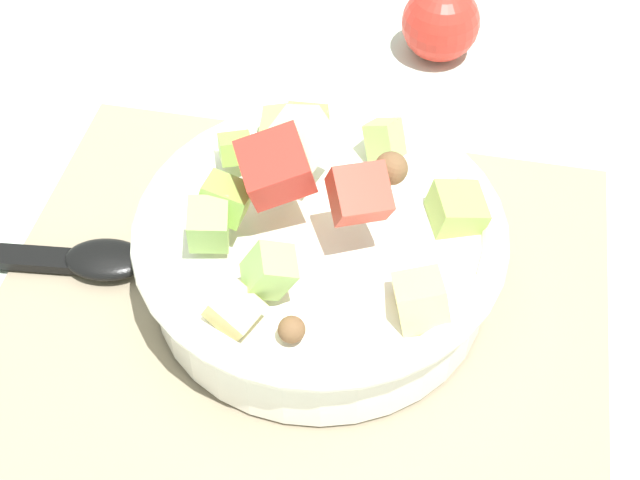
# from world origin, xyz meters

# --- Properties ---
(ground_plane) EXTENTS (2.40, 2.40, 0.00)m
(ground_plane) POSITION_xyz_m (0.00, 0.00, 0.00)
(ground_plane) COLOR silver
(placemat) EXTENTS (0.40, 0.33, 0.01)m
(placemat) POSITION_xyz_m (0.00, 0.00, 0.00)
(placemat) COLOR gray
(placemat) RESTS_ON ground_plane
(salad_bowl) EXTENTS (0.24, 0.24, 0.13)m
(salad_bowl) POSITION_xyz_m (0.01, 0.01, 0.04)
(salad_bowl) COLOR white
(salad_bowl) RESTS_ON placemat
(serving_spoon) EXTENTS (0.22, 0.05, 0.01)m
(serving_spoon) POSITION_xyz_m (-0.18, -0.01, 0.01)
(serving_spoon) COLOR black
(serving_spoon) RESTS_ON placemat
(whole_apple) EXTENTS (0.07, 0.07, 0.08)m
(whole_apple) POSITION_xyz_m (0.06, 0.29, 0.03)
(whole_apple) COLOR red
(whole_apple) RESTS_ON ground_plane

